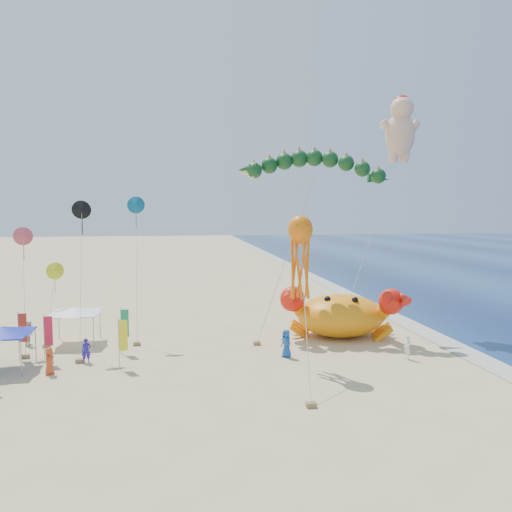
{
  "coord_description": "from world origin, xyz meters",
  "views": [
    {
      "loc": [
        -7.48,
        -32.8,
        9.74
      ],
      "look_at": [
        -2.0,
        2.0,
        6.5
      ],
      "focal_mm": 35.0,
      "sensor_mm": 36.0,
      "label": 1
    }
  ],
  "objects_px": {
    "dragon_kite": "(313,170)",
    "octopus_kite": "(300,251)",
    "crab_inflatable": "(341,314)",
    "cherub_kite": "(400,127)",
    "canopy_blue": "(2,331)",
    "canopy_white": "(75,311)"
  },
  "relations": [
    {
      "from": "dragon_kite",
      "to": "octopus_kite",
      "type": "bearing_deg",
      "value": -109.88
    },
    {
      "from": "crab_inflatable",
      "to": "cherub_kite",
      "type": "bearing_deg",
      "value": 29.12
    },
    {
      "from": "cherub_kite",
      "to": "crab_inflatable",
      "type": "bearing_deg",
      "value": -150.88
    },
    {
      "from": "canopy_blue",
      "to": "octopus_kite",
      "type": "bearing_deg",
      "value": -6.01
    },
    {
      "from": "dragon_kite",
      "to": "cherub_kite",
      "type": "distance_m",
      "value": 8.71
    },
    {
      "from": "crab_inflatable",
      "to": "octopus_kite",
      "type": "height_order",
      "value": "octopus_kite"
    },
    {
      "from": "crab_inflatable",
      "to": "canopy_white",
      "type": "distance_m",
      "value": 19.9
    },
    {
      "from": "crab_inflatable",
      "to": "octopus_kite",
      "type": "relative_size",
      "value": 0.97
    },
    {
      "from": "cherub_kite",
      "to": "canopy_blue",
      "type": "relative_size",
      "value": 5.33
    },
    {
      "from": "canopy_white",
      "to": "dragon_kite",
      "type": "bearing_deg",
      "value": 3.25
    },
    {
      "from": "octopus_kite",
      "to": "cherub_kite",
      "type": "bearing_deg",
      "value": 41.98
    },
    {
      "from": "cherub_kite",
      "to": "canopy_white",
      "type": "bearing_deg",
      "value": -175.09
    },
    {
      "from": "crab_inflatable",
      "to": "cherub_kite",
      "type": "xyz_separation_m",
      "value": [
        5.99,
        3.33,
        14.83
      ]
    },
    {
      "from": "dragon_kite",
      "to": "octopus_kite",
      "type": "height_order",
      "value": "dragon_kite"
    },
    {
      "from": "canopy_white",
      "to": "crab_inflatable",
      "type": "bearing_deg",
      "value": -3.21
    },
    {
      "from": "cherub_kite",
      "to": "octopus_kite",
      "type": "height_order",
      "value": "cherub_kite"
    },
    {
      "from": "octopus_kite",
      "to": "canopy_white",
      "type": "height_order",
      "value": "octopus_kite"
    },
    {
      "from": "dragon_kite",
      "to": "canopy_blue",
      "type": "height_order",
      "value": "dragon_kite"
    },
    {
      "from": "cherub_kite",
      "to": "octopus_kite",
      "type": "relative_size",
      "value": 2.03
    },
    {
      "from": "dragon_kite",
      "to": "canopy_white",
      "type": "xyz_separation_m",
      "value": [
        -18.07,
        -1.03,
        -10.42
      ]
    },
    {
      "from": "cherub_kite",
      "to": "octopus_kite",
      "type": "bearing_deg",
      "value": -138.02
    },
    {
      "from": "dragon_kite",
      "to": "crab_inflatable",
      "type": "bearing_deg",
      "value": -50.02
    }
  ]
}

